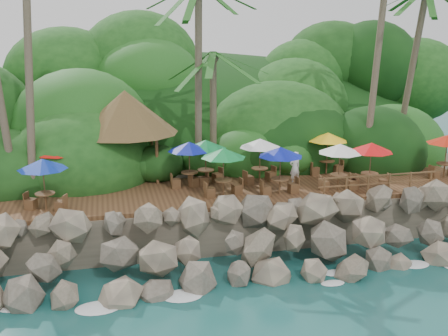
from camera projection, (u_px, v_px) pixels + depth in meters
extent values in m
plane|color=#19514F|center=(258.00, 289.00, 20.94)|extent=(140.00, 140.00, 0.00)
cube|color=gray|center=(191.00, 165.00, 35.78)|extent=(32.00, 25.20, 2.10)
ellipsoid|color=#143811|center=(176.00, 156.00, 43.13)|extent=(44.80, 28.00, 15.40)
cube|color=brown|center=(224.00, 192.00, 26.05)|extent=(26.00, 5.00, 0.20)
ellipsoid|color=white|center=(16.00, 311.00, 19.30)|extent=(1.20, 0.80, 0.06)
ellipsoid|color=white|center=(101.00, 302.00, 19.94)|extent=(1.20, 0.80, 0.06)
ellipsoid|color=white|center=(181.00, 293.00, 20.58)|extent=(1.20, 0.80, 0.06)
ellipsoid|color=white|center=(256.00, 285.00, 21.22)|extent=(1.20, 0.80, 0.06)
ellipsoid|color=white|center=(326.00, 278.00, 21.85)|extent=(1.20, 0.80, 0.06)
ellipsoid|color=white|center=(393.00, 271.00, 22.49)|extent=(1.20, 0.80, 0.06)
cylinder|color=brown|center=(28.00, 58.00, 24.71)|extent=(0.72, 3.35, 12.32)
cylinder|color=brown|center=(198.00, 85.00, 27.25)|extent=(0.47, 0.77, 9.68)
cylinder|color=brown|center=(213.00, 115.00, 28.37)|extent=(0.48, 0.81, 6.39)
ellipsoid|color=#23601E|center=(213.00, 53.00, 27.57)|extent=(6.00, 6.00, 2.40)
cylinder|color=brown|center=(377.00, 64.00, 28.61)|extent=(1.88, 2.04, 11.42)
cylinder|color=brown|center=(410.00, 79.00, 30.19)|extent=(0.55, 1.87, 9.68)
cylinder|color=brown|center=(100.00, 163.00, 26.22)|extent=(0.16, 0.16, 2.40)
cylinder|color=brown|center=(157.00, 160.00, 26.81)|extent=(0.16, 0.16, 2.40)
cylinder|color=brown|center=(100.00, 151.00, 28.86)|extent=(0.16, 0.16, 2.40)
cylinder|color=brown|center=(152.00, 149.00, 29.46)|extent=(0.16, 0.16, 2.40)
cone|color=brown|center=(125.00, 112.00, 27.26)|extent=(5.36, 5.36, 2.20)
cylinder|color=brown|center=(260.00, 176.00, 27.16)|extent=(0.08, 0.08, 0.74)
cylinder|color=brown|center=(260.00, 168.00, 27.06)|extent=(0.84, 0.84, 0.05)
cylinder|color=brown|center=(260.00, 162.00, 26.97)|extent=(0.05, 0.05, 2.21)
cone|color=white|center=(260.00, 143.00, 26.73)|extent=(2.11, 2.11, 0.45)
cube|color=brown|center=(248.00, 180.00, 26.82)|extent=(0.55, 0.55, 0.46)
cube|color=brown|center=(270.00, 176.00, 27.57)|extent=(0.55, 0.55, 0.46)
cylinder|color=brown|center=(46.00, 202.00, 23.01)|extent=(0.08, 0.08, 0.74)
cylinder|color=brown|center=(45.00, 193.00, 22.92)|extent=(0.84, 0.84, 0.05)
cylinder|color=brown|center=(44.00, 186.00, 22.83)|extent=(0.05, 0.05, 2.21)
cone|color=#0C2A9E|center=(42.00, 164.00, 22.59)|extent=(2.11, 2.11, 0.45)
cube|color=brown|center=(31.00, 204.00, 23.18)|extent=(0.56, 0.56, 0.46)
cube|color=brown|center=(61.00, 206.00, 22.92)|extent=(0.56, 0.56, 0.46)
cylinder|color=brown|center=(223.00, 188.00, 25.05)|extent=(0.08, 0.08, 0.74)
cylinder|color=brown|center=(223.00, 180.00, 24.95)|extent=(0.84, 0.84, 0.05)
cylinder|color=brown|center=(223.00, 173.00, 24.87)|extent=(0.05, 0.05, 2.21)
cone|color=#0D7B34|center=(223.00, 153.00, 24.62)|extent=(2.11, 2.11, 0.45)
cube|color=brown|center=(210.00, 193.00, 24.81)|extent=(0.50, 0.50, 0.46)
cube|color=brown|center=(237.00, 189.00, 25.36)|extent=(0.50, 0.50, 0.46)
cylinder|color=brown|center=(280.00, 187.00, 25.26)|extent=(0.08, 0.08, 0.74)
cylinder|color=brown|center=(280.00, 179.00, 25.17)|extent=(0.84, 0.84, 0.05)
cylinder|color=brown|center=(280.00, 172.00, 25.08)|extent=(0.05, 0.05, 2.21)
cone|color=#0C19A2|center=(281.00, 152.00, 24.84)|extent=(2.11, 2.11, 0.45)
cube|color=brown|center=(266.00, 191.00, 25.09)|extent=(0.46, 0.46, 0.46)
cube|color=brown|center=(293.00, 188.00, 25.50)|extent=(0.46, 0.46, 0.46)
cylinder|color=brown|center=(190.00, 180.00, 26.41)|extent=(0.08, 0.08, 0.74)
cylinder|color=brown|center=(190.00, 172.00, 26.32)|extent=(0.84, 0.84, 0.05)
cylinder|color=brown|center=(189.00, 165.00, 26.23)|extent=(0.05, 0.05, 2.21)
cone|color=#0B1898|center=(189.00, 146.00, 25.99)|extent=(2.11, 2.11, 0.45)
cube|color=brown|center=(176.00, 184.00, 26.26)|extent=(0.45, 0.45, 0.46)
cube|color=brown|center=(204.00, 181.00, 26.64)|extent=(0.45, 0.45, 0.46)
cylinder|color=brown|center=(444.00, 171.00, 28.10)|extent=(0.08, 0.08, 0.74)
cylinder|color=brown|center=(445.00, 164.00, 28.01)|extent=(0.84, 0.84, 0.05)
cylinder|color=brown|center=(446.00, 157.00, 27.92)|extent=(0.05, 0.05, 2.21)
cone|color=red|center=(447.00, 139.00, 27.68)|extent=(2.11, 2.11, 0.45)
cube|color=brown|center=(434.00, 175.00, 27.84)|extent=(0.51, 0.51, 0.46)
cylinder|color=brown|center=(338.00, 182.00, 25.96)|extent=(0.08, 0.08, 0.74)
cylinder|color=brown|center=(339.00, 175.00, 25.86)|extent=(0.84, 0.84, 0.05)
cylinder|color=brown|center=(339.00, 168.00, 25.77)|extent=(0.05, 0.05, 2.21)
cone|color=white|center=(340.00, 148.00, 25.53)|extent=(2.11, 2.11, 0.45)
cube|color=brown|center=(324.00, 186.00, 25.92)|extent=(0.47, 0.47, 0.46)
cube|color=brown|center=(352.00, 185.00, 26.06)|extent=(0.47, 0.47, 0.46)
cylinder|color=brown|center=(206.00, 177.00, 26.86)|extent=(0.08, 0.08, 0.74)
cylinder|color=brown|center=(206.00, 170.00, 26.76)|extent=(0.84, 0.84, 0.05)
cylinder|color=brown|center=(206.00, 163.00, 26.67)|extent=(0.05, 0.05, 2.21)
cone|color=#0D7737|center=(206.00, 144.00, 26.43)|extent=(2.11, 2.11, 0.45)
cube|color=brown|center=(194.00, 182.00, 26.50)|extent=(0.55, 0.55, 0.46)
cube|color=brown|center=(217.00, 178.00, 27.29)|extent=(0.55, 0.55, 0.46)
cylinder|color=brown|center=(61.00, 183.00, 25.80)|extent=(0.08, 0.08, 0.74)
cylinder|color=brown|center=(60.00, 176.00, 25.71)|extent=(0.84, 0.84, 0.05)
cylinder|color=brown|center=(60.00, 169.00, 25.62)|extent=(0.05, 0.05, 2.21)
cone|color=red|center=(58.00, 149.00, 25.38)|extent=(2.11, 2.11, 0.45)
cube|color=brown|center=(46.00, 188.00, 25.56)|extent=(0.50, 0.50, 0.46)
cube|color=brown|center=(76.00, 184.00, 26.12)|extent=(0.50, 0.50, 0.46)
cylinder|color=brown|center=(326.00, 168.00, 28.72)|extent=(0.08, 0.08, 0.74)
cylinder|color=brown|center=(327.00, 161.00, 28.62)|extent=(0.84, 0.84, 0.05)
cylinder|color=brown|center=(327.00, 154.00, 28.54)|extent=(0.05, 0.05, 2.21)
cone|color=yellow|center=(328.00, 137.00, 28.30)|extent=(2.11, 2.11, 0.45)
cube|color=brown|center=(314.00, 171.00, 28.56)|extent=(0.45, 0.45, 0.46)
cube|color=brown|center=(338.00, 169.00, 28.95)|extent=(0.45, 0.45, 0.46)
cylinder|color=brown|center=(369.00, 181.00, 26.21)|extent=(0.08, 0.08, 0.74)
cylinder|color=brown|center=(370.00, 173.00, 26.12)|extent=(0.84, 0.84, 0.05)
cylinder|color=brown|center=(370.00, 166.00, 26.03)|extent=(0.05, 0.05, 2.21)
cone|color=red|center=(371.00, 147.00, 25.79)|extent=(2.11, 2.11, 0.45)
cube|color=brown|center=(354.00, 183.00, 26.29)|extent=(0.52, 0.52, 0.46)
cube|color=brown|center=(383.00, 184.00, 26.21)|extent=(0.52, 0.52, 0.46)
cylinder|color=brown|center=(324.00, 188.00, 24.57)|extent=(0.10, 0.10, 1.00)
cylinder|color=brown|center=(346.00, 187.00, 24.81)|extent=(0.10, 0.10, 1.00)
cylinder|color=brown|center=(368.00, 185.00, 25.04)|extent=(0.10, 0.10, 1.00)
cylinder|color=brown|center=(389.00, 184.00, 25.28)|extent=(0.10, 0.10, 1.00)
cylinder|color=brown|center=(410.00, 182.00, 25.51)|extent=(0.10, 0.10, 1.00)
cylinder|color=brown|center=(431.00, 181.00, 25.74)|extent=(0.10, 0.10, 1.00)
cube|color=brown|center=(379.00, 175.00, 25.05)|extent=(6.10, 0.06, 0.06)
cube|color=brown|center=(379.00, 183.00, 25.15)|extent=(6.10, 0.06, 0.06)
imported|color=white|center=(295.00, 168.00, 26.89)|extent=(0.68, 0.53, 1.65)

